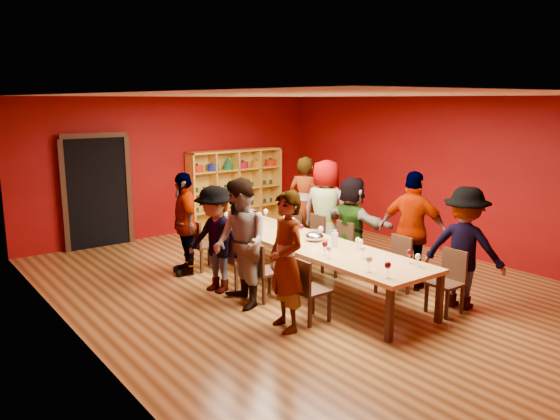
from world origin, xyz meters
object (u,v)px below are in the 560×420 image
(chair_person_right_3, at_px, (313,237))
(chair_person_right_2, at_px, (340,245))
(person_right_2, at_px, (352,224))
(wine_bottle, at_px, (251,216))
(person_left_3, at_px, (216,239))
(spittoon_bowl, at_px, (315,237))
(chair_person_right_0, at_px, (449,278))
(person_right_3, at_px, (325,211))
(person_left_2, at_px, (240,243))
(chair_person_left_4, at_px, (201,242))
(chair_person_left_3, at_px, (235,257))
(person_right_0, at_px, (465,248))
(chair_person_right_1, at_px, (396,262))
(chair_person_left_1, at_px, (307,287))
(person_left_1, at_px, (286,261))
(person_left_4, at_px, (185,223))
(chair_person_left_2, at_px, (262,268))
(chair_person_right_4, at_px, (290,230))
(person_right_4, at_px, (305,205))
(tasting_table, at_px, (307,244))
(person_right_1, at_px, (413,231))
(shelving_unit, at_px, (235,185))

(chair_person_right_3, bearing_deg, chair_person_right_2, -90.00)
(person_right_2, height_order, wine_bottle, person_right_2)
(person_left_3, relative_size, spittoon_bowl, 5.73)
(chair_person_right_0, xyz_separation_m, person_right_3, (0.30, 2.92, 0.44))
(person_right_2, bearing_deg, person_left_2, 95.68)
(person_left_2, xyz_separation_m, chair_person_left_4, (0.37, 1.85, -0.44))
(person_left_2, bearing_deg, chair_person_left_3, 165.42)
(person_left_3, distance_m, person_right_0, 3.66)
(chair_person_left_4, distance_m, chair_person_right_1, 3.37)
(chair_person_left_1, height_order, person_right_2, person_right_2)
(person_left_1, bearing_deg, person_left_4, -172.40)
(chair_person_left_2, height_order, chair_person_right_4, same)
(chair_person_right_3, distance_m, person_right_3, 0.53)
(person_left_3, relative_size, chair_person_right_2, 1.87)
(spittoon_bowl, bearing_deg, person_right_4, 54.67)
(tasting_table, bearing_deg, wine_bottle, 88.11)
(spittoon_bowl, distance_m, wine_bottle, 1.72)
(chair_person_left_1, height_order, chair_person_left_4, same)
(chair_person_left_4, xyz_separation_m, chair_person_right_1, (1.82, -2.84, 0.00))
(person_left_2, distance_m, chair_person_left_3, 0.94)
(chair_person_right_3, bearing_deg, chair_person_left_3, -172.64)
(person_right_0, relative_size, spittoon_bowl, 6.04)
(chair_person_right_0, xyz_separation_m, chair_person_right_2, (0.00, 2.20, 0.00))
(chair_person_left_4, relative_size, spittoon_bowl, 3.07)
(person_right_1, relative_size, person_right_3, 1.00)
(tasting_table, height_order, person_right_4, person_right_4)
(person_left_1, relative_size, chair_person_right_2, 2.05)
(person_right_3, height_order, chair_person_right_4, person_right_3)
(wine_bottle, bearing_deg, person_right_3, -32.99)
(person_left_2, xyz_separation_m, chair_person_right_3, (2.19, 0.98, -0.44))
(chair_person_right_3, bearing_deg, person_right_4, 61.26)
(chair_person_right_0, relative_size, chair_person_right_4, 1.00)
(person_right_1, bearing_deg, person_left_1, 69.39)
(person_left_1, xyz_separation_m, wine_bottle, (1.31, 2.76, -0.06))
(shelving_unit, height_order, person_right_4, person_right_4)
(person_left_2, bearing_deg, spittoon_bowl, 102.32)
(chair_person_left_1, height_order, person_right_0, person_right_0)
(chair_person_right_2, distance_m, person_right_2, 0.42)
(person_right_3, distance_m, chair_person_right_4, 0.86)
(chair_person_right_4, relative_size, spittoon_bowl, 3.07)
(person_right_4, bearing_deg, chair_person_right_1, 147.78)
(person_right_2, bearing_deg, shelving_unit, -3.43)
(chair_person_left_4, height_order, person_right_3, person_right_3)
(tasting_table, distance_m, person_right_1, 1.66)
(chair_person_right_0, height_order, person_right_1, person_right_1)
(tasting_table, bearing_deg, person_right_0, -58.30)
(person_left_3, bearing_deg, chair_person_left_1, -4.16)
(person_right_2, relative_size, person_right_4, 0.88)
(person_right_3, bearing_deg, person_left_3, 74.61)
(chair_person_right_0, height_order, person_right_0, person_right_0)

